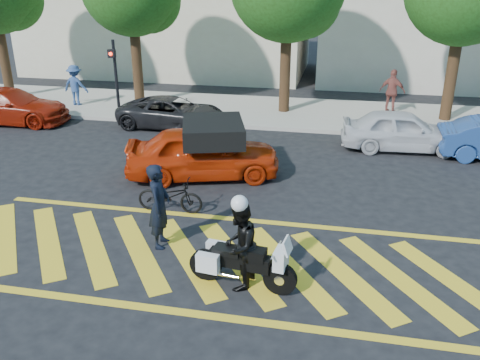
% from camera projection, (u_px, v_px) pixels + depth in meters
% --- Properties ---
extents(ground, '(90.00, 90.00, 0.00)m').
position_uv_depth(ground, '(214.00, 259.00, 10.81)').
color(ground, black).
rests_on(ground, ground).
extents(sidewalk, '(60.00, 5.00, 0.15)m').
position_uv_depth(sidewalk, '(284.00, 112.00, 21.65)').
color(sidewalk, '#9E998E').
rests_on(sidewalk, ground).
extents(crosswalk, '(12.33, 4.00, 0.01)m').
position_uv_depth(crosswalk, '(212.00, 258.00, 10.82)').
color(crosswalk, gold).
rests_on(crosswalk, ground).
extents(signal_pole, '(0.28, 0.43, 3.20)m').
position_uv_depth(signal_pole, '(115.00, 73.00, 20.10)').
color(signal_pole, black).
rests_on(signal_pole, ground).
extents(officer_bike, '(0.53, 0.74, 1.92)m').
position_uv_depth(officer_bike, '(159.00, 206.00, 11.00)').
color(officer_bike, black).
rests_on(officer_bike, ground).
extents(bicycle, '(1.69, 0.61, 0.88)m').
position_uv_depth(bicycle, '(170.00, 196.00, 12.76)').
color(bicycle, black).
rests_on(bicycle, ground).
extents(police_motorcycle, '(2.16, 0.76, 0.95)m').
position_uv_depth(police_motorcycle, '(240.00, 262.00, 9.70)').
color(police_motorcycle, black).
rests_on(police_motorcycle, ground).
extents(officer_moto, '(0.78, 0.94, 1.77)m').
position_uv_depth(officer_moto, '(240.00, 246.00, 9.56)').
color(officer_moto, black).
rests_on(officer_moto, ground).
extents(red_convertible, '(4.78, 3.00, 1.52)m').
position_uv_depth(red_convertible, '(203.00, 152.00, 14.83)').
color(red_convertible, '#BA2908').
rests_on(red_convertible, ground).
extents(parked_left, '(4.81, 2.19, 1.36)m').
position_uv_depth(parked_left, '(9.00, 106.00, 20.23)').
color(parked_left, maroon).
rests_on(parked_left, ground).
extents(parked_mid_left, '(4.28, 2.08, 1.17)m').
position_uv_depth(parked_mid_left, '(173.00, 113.00, 19.66)').
color(parked_mid_left, black).
rests_on(parked_mid_left, ground).
extents(parked_mid_right, '(4.11, 1.85, 1.37)m').
position_uv_depth(parked_mid_right, '(402.00, 130.00, 17.13)').
color(parked_mid_right, silver).
rests_on(parked_mid_right, ground).
extents(pedestrian_left, '(1.17, 0.73, 1.74)m').
position_uv_depth(pedestrian_left, '(75.00, 85.00, 22.28)').
color(pedestrian_left, '#2E4A7F').
rests_on(pedestrian_left, sidewalk).
extents(pedestrian_right, '(1.15, 0.78, 1.81)m').
position_uv_depth(pedestrian_right, '(392.00, 91.00, 20.97)').
color(pedestrian_right, '#914B42').
rests_on(pedestrian_right, sidewalk).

